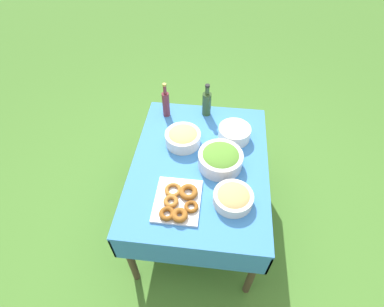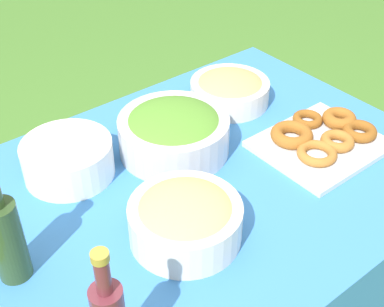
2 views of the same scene
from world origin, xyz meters
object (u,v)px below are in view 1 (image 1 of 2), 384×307
(donut_platter, at_px, (178,201))
(olive_oil_bottle, at_px, (207,103))
(plate_stack, at_px, (234,133))
(salad_bowl, at_px, (220,158))
(wine_bottle, at_px, (166,103))
(pasta_bowl, at_px, (183,137))
(bread_bowl, at_px, (233,197))

(donut_platter, height_order, olive_oil_bottle, olive_oil_bottle)
(plate_stack, bearing_deg, olive_oil_bottle, -138.44)
(salad_bowl, xyz_separation_m, donut_platter, (0.34, -0.23, -0.04))
(salad_bowl, xyz_separation_m, wine_bottle, (-0.47, -0.45, 0.05))
(pasta_bowl, relative_size, wine_bottle, 0.87)
(donut_platter, bearing_deg, bread_bowl, 98.41)
(wine_bottle, xyz_separation_m, bread_bowl, (0.76, 0.54, -0.07))
(plate_stack, bearing_deg, donut_platter, -28.01)
(plate_stack, distance_m, wine_bottle, 0.58)
(donut_platter, xyz_separation_m, wine_bottle, (-0.81, -0.21, 0.09))
(salad_bowl, height_order, pasta_bowl, salad_bowl)
(pasta_bowl, xyz_separation_m, olive_oil_bottle, (-0.34, 0.14, 0.05))
(olive_oil_bottle, xyz_separation_m, wine_bottle, (0.05, -0.31, 0.01))
(pasta_bowl, xyz_separation_m, bread_bowl, (0.47, 0.37, -0.01))
(salad_bowl, relative_size, plate_stack, 1.29)
(olive_oil_bottle, relative_size, bread_bowl, 1.13)
(salad_bowl, relative_size, donut_platter, 0.86)
(donut_platter, bearing_deg, plate_stack, 151.99)
(plate_stack, relative_size, bread_bowl, 0.96)
(salad_bowl, xyz_separation_m, plate_stack, (-0.27, 0.09, -0.02))
(wine_bottle, bearing_deg, pasta_bowl, 30.26)
(wine_bottle, bearing_deg, donut_platter, 14.75)
(donut_platter, xyz_separation_m, bread_bowl, (-0.05, 0.33, 0.02))
(salad_bowl, xyz_separation_m, pasta_bowl, (-0.18, -0.28, -0.01))
(donut_platter, height_order, bread_bowl, bread_bowl)
(salad_bowl, bearing_deg, plate_stack, 161.94)
(salad_bowl, xyz_separation_m, olive_oil_bottle, (-0.52, -0.13, 0.04))
(pasta_bowl, distance_m, wine_bottle, 0.34)
(plate_stack, xyz_separation_m, bread_bowl, (0.56, 0.00, -0.00))
(olive_oil_bottle, bearing_deg, pasta_bowl, -22.75)
(salad_bowl, height_order, wine_bottle, wine_bottle)
(donut_platter, distance_m, plate_stack, 0.69)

